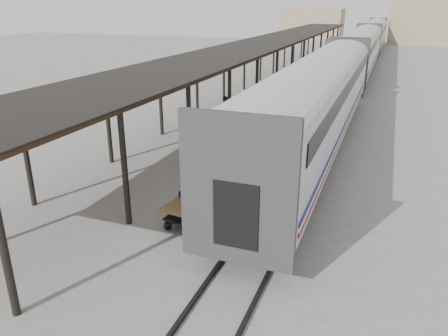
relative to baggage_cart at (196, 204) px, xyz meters
name	(u,v)px	position (x,y,z in m)	size (l,w,h in m)	color
ground	(190,205)	(-0.75, 1.08, -0.65)	(160.00, 160.00, 0.00)	slate
train	(360,50)	(2.45, 34.87, 2.04)	(3.45, 76.01, 4.01)	silver
canopy	(271,42)	(-4.15, 25.08, 3.36)	(4.90, 64.30, 4.15)	#422B19
rails	(357,76)	(2.45, 35.08, -0.59)	(1.54, 150.00, 0.12)	black
building_far	(443,21)	(13.25, 79.08, 3.35)	(18.00, 10.00, 8.00)	tan
building_left	(313,24)	(-10.75, 83.08, 2.35)	(12.00, 8.00, 6.00)	tan
baggage_cart	(196,204)	(0.00, 0.00, 0.00)	(1.55, 2.54, 0.86)	brown
suitcase_stack	(199,189)	(-0.04, 0.37, 0.41)	(1.36, 1.09, 0.58)	#37373A
luggage_tug	(257,107)	(-2.35, 15.00, 0.01)	(1.08, 1.68, 1.44)	maroon
porter	(194,183)	(0.25, -0.65, 1.06)	(0.62, 0.41, 1.70)	navy
pedestrian	(225,112)	(-3.30, 11.69, 0.31)	(1.13, 0.47, 1.93)	black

